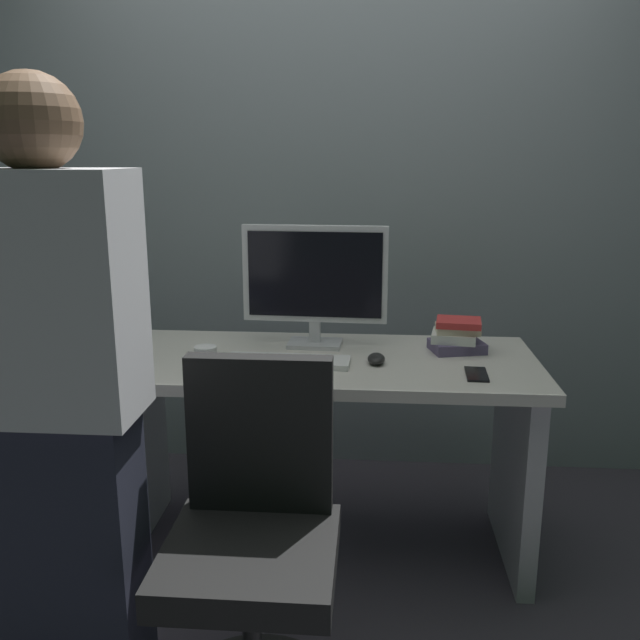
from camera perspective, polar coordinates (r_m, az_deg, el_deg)
The scene contains 11 objects.
ground_plane at distance 2.74m, azimuth 0.09°, elevation -18.46°, with size 9.00×9.00×0.00m, color #3D3842.
wall_back at distance 3.12m, azimuth 1.28°, elevation 14.51°, with size 6.40×0.10×3.00m, color gray.
desk at distance 2.50m, azimuth 0.09°, elevation -8.18°, with size 1.54×0.67×0.75m.
office_chair at distance 1.89m, azimuth -5.59°, elevation -19.29°, with size 0.52×0.52×0.94m.
person_at_desk at distance 1.77m, azimuth -21.09°, elevation -7.65°, with size 0.40×0.24×1.64m.
monitor at distance 2.51m, azimuth -0.45°, elevation 3.47°, with size 0.54×0.15×0.46m.
keyboard at distance 2.34m, azimuth -2.74°, elevation -3.49°, with size 0.43×0.13×0.02m, color white.
mouse at distance 2.35m, azimuth 4.78°, elevation -3.28°, with size 0.06×0.10×0.03m, color black.
cup_near_keyboard at distance 2.28m, azimuth -9.62°, elevation -3.28°, with size 0.07×0.07×0.09m, color silver.
book_stack at distance 2.53m, azimuth 11.45°, elevation -1.34°, with size 0.21×0.18×0.12m.
cell_phone at distance 2.28m, azimuth 13.08°, elevation -4.48°, with size 0.07×0.14×0.01m, color black.
Camera 1 is at (0.18, -2.31, 1.46)m, focal length 37.89 mm.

